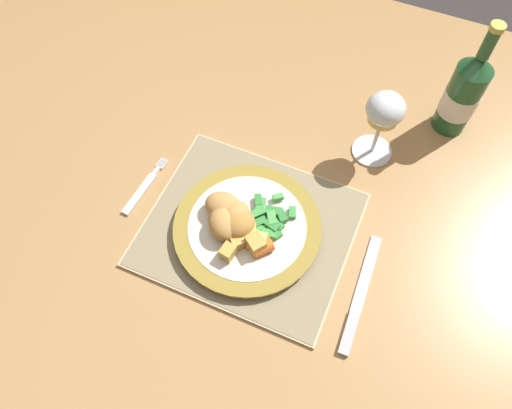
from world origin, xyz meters
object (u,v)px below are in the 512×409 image
object	(u,v)px
fork	(143,190)
wine_glass	(384,113)
dining_table	(255,181)
bottle	(463,94)
table_knife	(358,303)
dinner_plate	(247,228)

from	to	relation	value
fork	wine_glass	world-z (taller)	wine_glass
dining_table	fork	size ratio (longest dim) A/B	11.17
bottle	dining_table	bearing A→B (deg)	-143.67
fork	wine_glass	xyz separation A→B (m)	(0.36, 0.25, 0.11)
wine_glass	bottle	bearing A→B (deg)	46.13
table_knife	wine_glass	world-z (taller)	wine_glass
table_knife	bottle	xyz separation A→B (m)	(0.05, 0.42, 0.08)
dinner_plate	dining_table	bearing A→B (deg)	108.23
dining_table	bottle	size ratio (longest dim) A/B	6.20
fork	table_knife	xyz separation A→B (m)	(0.42, -0.05, 0.00)
dining_table	fork	world-z (taller)	fork
wine_glass	bottle	world-z (taller)	bottle
dinner_plate	wine_glass	xyz separation A→B (m)	(0.15, 0.25, 0.09)
table_knife	bottle	world-z (taller)	bottle
wine_glass	table_knife	bearing A→B (deg)	-77.53
dining_table	table_knife	xyz separation A→B (m)	(0.26, -0.19, 0.08)
dining_table	dinner_plate	distance (m)	0.18
dining_table	bottle	xyz separation A→B (m)	(0.31, 0.23, 0.16)
dinner_plate	fork	bearing A→B (deg)	179.01
fork	bottle	xyz separation A→B (m)	(0.47, 0.37, 0.08)
dining_table	wine_glass	distance (m)	0.29
dining_table	table_knife	distance (m)	0.33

